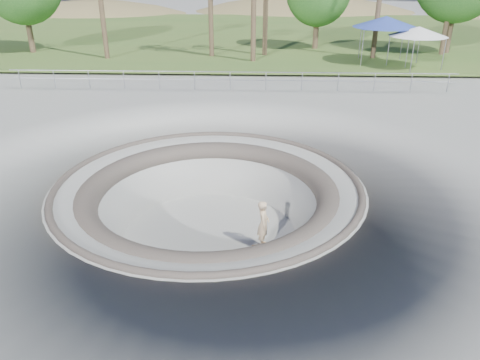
{
  "coord_description": "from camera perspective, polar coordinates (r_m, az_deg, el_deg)",
  "views": [
    {
      "loc": [
        1.65,
        -13.96,
        6.73
      ],
      "look_at": [
        1.03,
        0.6,
        -0.1
      ],
      "focal_mm": 35.0,
      "sensor_mm": 36.0,
      "label": 1
    }
  ],
  "objects": [
    {
      "name": "skateboard",
      "position": [
        15.7,
        2.81,
        -8.0
      ],
      "size": [
        0.75,
        0.4,
        0.07
      ],
      "color": "brown",
      "rests_on": "ground"
    },
    {
      "name": "safety_railing",
      "position": [
        26.7,
        -1.21,
        12.04
      ],
      "size": [
        25.0,
        0.06,
        1.03
      ],
      "color": "gray",
      "rests_on": "ground"
    },
    {
      "name": "ground",
      "position": [
        15.58,
        -3.89,
        -0.53
      ],
      "size": [
        180.0,
        180.0,
        0.0
      ],
      "primitive_type": "plane",
      "color": "gray",
      "rests_on": "ground"
    },
    {
      "name": "canopy_white",
      "position": [
        33.81,
        20.94,
        16.53
      ],
      "size": [
        4.84,
        4.84,
        2.64
      ],
      "color": "gray",
      "rests_on": "ground"
    },
    {
      "name": "skate_bowl",
      "position": [
        16.46,
        -3.71,
        -6.29
      ],
      "size": [
        14.0,
        14.0,
        4.1
      ],
      "color": "gray",
      "rests_on": "ground"
    },
    {
      "name": "grass_strip",
      "position": [
        48.43,
        0.47,
        17.39
      ],
      "size": [
        180.0,
        36.0,
        0.12
      ],
      "color": "#416227",
      "rests_on": "ground"
    },
    {
      "name": "distant_hills",
      "position": [
        72.48,
        4.18,
        14.11
      ],
      "size": [
        103.2,
        45.0,
        28.6
      ],
      "color": "olive",
      "rests_on": "ground"
    },
    {
      "name": "skater",
      "position": [
        15.27,
        2.87,
        -5.39
      ],
      "size": [
        0.42,
        0.61,
        1.63
      ],
      "primitive_type": "imported",
      "rotation": [
        0.0,
        0.0,
        1.52
      ],
      "color": "#D8B58C",
      "rests_on": "skateboard"
    },
    {
      "name": "canopy_blue",
      "position": [
        34.84,
        17.34,
        17.92
      ],
      "size": [
        6.11,
        6.11,
        3.12
      ],
      "color": "gray",
      "rests_on": "ground"
    }
  ]
}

